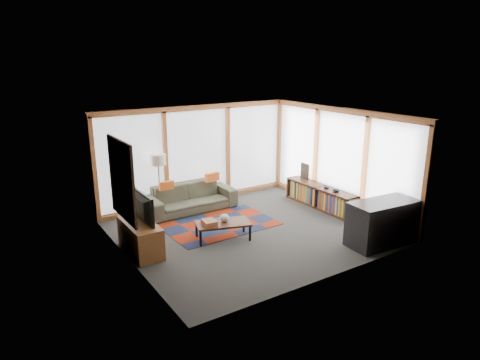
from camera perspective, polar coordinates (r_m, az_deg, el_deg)
ground at (r=9.70m, az=1.29°, el=-6.81°), size 5.50×5.50×0.00m
room_envelope at (r=9.93m, az=1.89°, el=3.09°), size 5.52×5.02×2.62m
rug at (r=10.06m, az=-2.70°, el=-5.93°), size 2.57×1.68×0.01m
sofa at (r=10.93m, az=-6.65°, el=-2.34°), size 2.32×0.91×0.68m
pillow_left at (r=10.50m, az=-9.79°, el=-0.72°), size 0.37×0.11×0.20m
pillow_right at (r=11.07m, az=-3.73°, el=0.41°), size 0.41×0.16×0.22m
floor_lamp at (r=10.75m, az=-10.71°, el=-0.52°), size 0.38×0.38×1.51m
coffee_table at (r=9.23m, az=-2.29°, el=-6.78°), size 1.26×0.89×0.38m
book_stack at (r=9.02m, az=-4.13°, el=-5.69°), size 0.29×0.35×0.11m
vase at (r=9.16m, az=-2.09°, el=-5.08°), size 0.24×0.24×0.17m
bookshelf at (r=11.27m, az=10.68°, el=-2.22°), size 0.41×2.28×0.57m
bowl_a at (r=10.80m, az=12.70°, el=-1.32°), size 0.22×0.22×0.09m
bowl_b at (r=11.01m, az=11.46°, el=-0.95°), size 0.18×0.18×0.08m
shelf_picture at (r=11.78m, az=8.63°, el=1.19°), size 0.07×0.32×0.42m
tv_console at (r=8.81m, az=-13.14°, el=-7.48°), size 0.53×1.26×0.63m
television at (r=8.63m, az=-13.43°, el=-3.63°), size 0.14×1.02×0.59m
bar_counter at (r=9.38m, az=18.46°, el=-5.43°), size 1.52×0.80×0.93m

